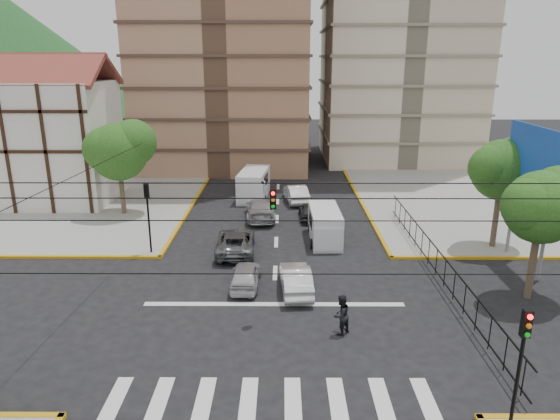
{
  "coord_description": "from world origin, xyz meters",
  "views": [
    {
      "loc": [
        0.41,
        -21.24,
        11.78
      ],
      "look_at": [
        0.28,
        4.24,
        4.0
      ],
      "focal_mm": 32.0,
      "sensor_mm": 36.0,
      "label": 1
    }
  ],
  "objects_px": {
    "traffic_light_se": "(522,352)",
    "pedestrian_crosswalk": "(341,315)",
    "van_left_lane": "(254,186)",
    "car_silver_front_left": "(246,275)",
    "van_right_lane": "(325,227)",
    "traffic_light_nw": "(148,207)",
    "car_white_front_right": "(296,279)"
  },
  "relations": [
    {
      "from": "traffic_light_se",
      "to": "pedestrian_crosswalk",
      "type": "height_order",
      "value": "traffic_light_se"
    },
    {
      "from": "car_white_front_right",
      "to": "pedestrian_crosswalk",
      "type": "distance_m",
      "value": 4.65
    },
    {
      "from": "traffic_light_nw",
      "to": "van_right_lane",
      "type": "distance_m",
      "value": 11.47
    },
    {
      "from": "traffic_light_nw",
      "to": "car_silver_front_left",
      "type": "relative_size",
      "value": 1.18
    },
    {
      "from": "traffic_light_se",
      "to": "van_left_lane",
      "type": "xyz_separation_m",
      "value": [
        -9.9,
        28.5,
        -1.92
      ]
    },
    {
      "from": "traffic_light_se",
      "to": "pedestrian_crosswalk",
      "type": "distance_m",
      "value": 8.18
    },
    {
      "from": "car_silver_front_left",
      "to": "car_white_front_right",
      "type": "distance_m",
      "value": 2.75
    },
    {
      "from": "van_left_lane",
      "to": "car_silver_front_left",
      "type": "distance_m",
      "value": 17.42
    },
    {
      "from": "car_silver_front_left",
      "to": "pedestrian_crosswalk",
      "type": "distance_m",
      "value": 6.66
    },
    {
      "from": "traffic_light_nw",
      "to": "car_white_front_right",
      "type": "relative_size",
      "value": 1.04
    },
    {
      "from": "van_right_lane",
      "to": "car_silver_front_left",
      "type": "xyz_separation_m",
      "value": [
        -4.81,
        -6.77,
        -0.42
      ]
    },
    {
      "from": "van_right_lane",
      "to": "van_left_lane",
      "type": "distance_m",
      "value": 11.9
    },
    {
      "from": "van_left_lane",
      "to": "pedestrian_crosswalk",
      "type": "xyz_separation_m",
      "value": [
        5.1,
        -22.25,
        -0.27
      ]
    },
    {
      "from": "traffic_light_nw",
      "to": "van_left_lane",
      "type": "bearing_deg",
      "value": 66.15
    },
    {
      "from": "traffic_light_nw",
      "to": "car_white_front_right",
      "type": "height_order",
      "value": "traffic_light_nw"
    },
    {
      "from": "traffic_light_se",
      "to": "car_silver_front_left",
      "type": "height_order",
      "value": "traffic_light_se"
    },
    {
      "from": "van_right_lane",
      "to": "van_left_lane",
      "type": "relative_size",
      "value": 0.86
    },
    {
      "from": "traffic_light_se",
      "to": "van_right_lane",
      "type": "relative_size",
      "value": 0.9
    },
    {
      "from": "van_right_lane",
      "to": "pedestrian_crosswalk",
      "type": "xyz_separation_m",
      "value": [
        -0.24,
        -11.62,
        -0.13
      ]
    },
    {
      "from": "traffic_light_nw",
      "to": "pedestrian_crosswalk",
      "type": "height_order",
      "value": "traffic_light_nw"
    },
    {
      "from": "traffic_light_nw",
      "to": "car_silver_front_left",
      "type": "distance_m",
      "value": 8.08
    },
    {
      "from": "traffic_light_nw",
      "to": "van_left_lane",
      "type": "height_order",
      "value": "traffic_light_nw"
    },
    {
      "from": "traffic_light_se",
      "to": "traffic_light_nw",
      "type": "distance_m",
      "value": 22.06
    },
    {
      "from": "car_white_front_right",
      "to": "van_right_lane",
      "type": "bearing_deg",
      "value": -110.15
    },
    {
      "from": "traffic_light_se",
      "to": "car_silver_front_left",
      "type": "relative_size",
      "value": 1.18
    },
    {
      "from": "traffic_light_se",
      "to": "van_right_lane",
      "type": "distance_m",
      "value": 18.55
    },
    {
      "from": "van_right_lane",
      "to": "van_left_lane",
      "type": "xyz_separation_m",
      "value": [
        -5.35,
        10.63,
        0.14
      ]
    },
    {
      "from": "traffic_light_se",
      "to": "car_white_front_right",
      "type": "xyz_separation_m",
      "value": [
        -6.67,
        10.49,
        -2.41
      ]
    },
    {
      "from": "van_right_lane",
      "to": "car_silver_front_left",
      "type": "distance_m",
      "value": 8.31
    },
    {
      "from": "van_left_lane",
      "to": "car_white_front_right",
      "type": "xyz_separation_m",
      "value": [
        3.22,
        -18.0,
        -0.5
      ]
    },
    {
      "from": "van_left_lane",
      "to": "car_white_front_right",
      "type": "distance_m",
      "value": 18.3
    },
    {
      "from": "traffic_light_se",
      "to": "pedestrian_crosswalk",
      "type": "xyz_separation_m",
      "value": [
        -4.79,
        6.25,
        -2.18
      ]
    }
  ]
}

